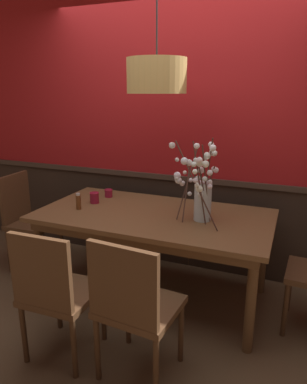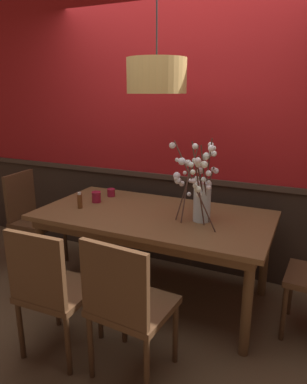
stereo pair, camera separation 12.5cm
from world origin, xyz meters
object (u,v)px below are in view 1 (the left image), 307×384
object	(u,v)px
chair_far_side_left	(156,204)
chair_near_side_right	(134,303)
chair_head_west_end	(27,217)
chair_near_side_left	(55,290)
chair_far_side_right	(212,213)
condiment_bottle	(78,202)
candle_holder_nearer_center	(94,198)
dining_table	(154,222)
candle_holder_nearer_edge	(109,193)
vase_with_blossoms	(201,191)
pendant_lamp	(157,76)

from	to	relation	value
chair_far_side_left	chair_near_side_right	world-z (taller)	chair_far_side_left
chair_head_west_end	chair_near_side_right	bearing A→B (deg)	-30.16
chair_near_side_left	chair_far_side_right	xyz separation A→B (m)	(0.58, 1.83, -0.00)
condiment_bottle	chair_head_west_end	bearing A→B (deg)	167.56
chair_near_side_left	candle_holder_nearer_center	bearing A→B (deg)	106.96
candle_holder_nearer_center	chair_near_side_right	bearing A→B (deg)	-49.10
chair_near_side_left	dining_table	bearing A→B (deg)	72.98
candle_holder_nearer_edge	chair_near_side_right	bearing A→B (deg)	-55.40
chair_near_side_right	chair_head_west_end	xyz separation A→B (m)	(-1.59, 0.93, 0.01)
chair_far_side_right	candle_holder_nearer_edge	xyz separation A→B (m)	(-0.86, -0.62, 0.29)
vase_with_blossoms	condiment_bottle	size ratio (longest dim) A/B	4.57
chair_far_side_right	condiment_bottle	distance (m)	1.42
dining_table	pendant_lamp	size ratio (longest dim) A/B	1.89
vase_with_blossoms	candle_holder_nearer_center	distance (m)	1.01
chair_near_side_left	condiment_bottle	distance (m)	0.92
dining_table	chair_near_side_left	size ratio (longest dim) A/B	2.06
candle_holder_nearer_edge	pendant_lamp	size ratio (longest dim) A/B	0.08
chair_far_side_right	chair_far_side_left	bearing A→B (deg)	-179.15
chair_head_west_end	vase_with_blossoms	size ratio (longest dim) A/B	1.49
candle_holder_nearer_edge	pendant_lamp	distance (m)	1.22
chair_near_side_left	chair_head_west_end	bearing A→B (deg)	137.92
candle_holder_nearer_edge	pendant_lamp	xyz separation A→B (m)	(0.59, -0.27, 1.03)
dining_table	candle_holder_nearer_center	xyz separation A→B (m)	(-0.59, 0.06, 0.13)
chair_head_west_end	chair_far_side_right	bearing A→B (deg)	28.17
dining_table	chair_head_west_end	size ratio (longest dim) A/B	1.99
condiment_bottle	pendant_lamp	world-z (taller)	pendant_lamp
chair_far_side_left	candle_holder_nearer_center	bearing A→B (deg)	-107.33
chair_near_side_left	candle_holder_nearer_center	world-z (taller)	chair_near_side_left
chair_near_side_left	condiment_bottle	world-z (taller)	chair_near_side_left
pendant_lamp	chair_near_side_left	bearing A→B (deg)	-108.44
chair_far_side_left	candle_holder_nearer_center	xyz separation A→B (m)	(-0.26, -0.83, 0.27)
condiment_bottle	pendant_lamp	distance (m)	1.21
chair_near_side_left	pendant_lamp	size ratio (longest dim) A/B	0.92
dining_table	chair_head_west_end	xyz separation A→B (m)	(-1.35, 0.02, -0.14)
chair_head_west_end	condiment_bottle	distance (m)	0.79
dining_table	condiment_bottle	world-z (taller)	condiment_bottle
chair_head_west_end	candle_holder_nearer_center	xyz separation A→B (m)	(0.76, 0.04, 0.27)
vase_with_blossoms	chair_near_side_left	bearing A→B (deg)	-126.47
dining_table	chair_near_side_left	bearing A→B (deg)	-107.02
dining_table	chair_far_side_right	size ratio (longest dim) A/B	2.10
chair_near_side_left	chair_head_west_end	distance (m)	1.43
chair_near_side_right	pendant_lamp	xyz separation A→B (m)	(-0.22, 0.91, 1.30)
chair_head_west_end	condiment_bottle	xyz separation A→B (m)	(0.72, -0.16, 0.29)
chair_far_side_right	vase_with_blossoms	bearing A→B (deg)	-83.23
chair_near_side_left	candle_holder_nearer_edge	bearing A→B (deg)	103.05
chair_far_side_right	candle_holder_nearer_center	xyz separation A→B (m)	(-0.88, -0.83, 0.30)
candle_holder_nearer_center	candle_holder_nearer_edge	distance (m)	0.21
candle_holder_nearer_center	condiment_bottle	distance (m)	0.20
candle_holder_nearer_center	condiment_bottle	bearing A→B (deg)	-99.44
chair_far_side_left	chair_head_west_end	size ratio (longest dim) A/B	1.00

